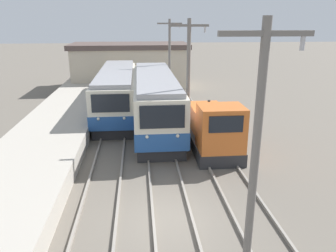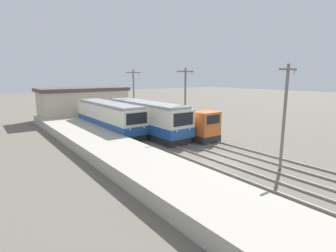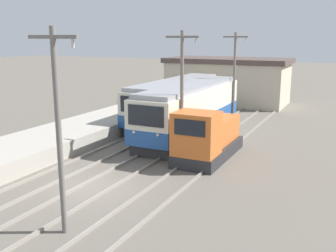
% 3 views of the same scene
% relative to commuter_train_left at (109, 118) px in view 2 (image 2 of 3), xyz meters
% --- Properties ---
extents(ground_plane, '(200.00, 200.00, 0.00)m').
position_rel_commuter_train_left_xyz_m(ground_plane, '(2.60, -14.92, -1.61)').
color(ground_plane, '#665E54').
extents(platform_left, '(4.50, 54.00, 0.96)m').
position_rel_commuter_train_left_xyz_m(platform_left, '(-3.65, -14.92, -1.13)').
color(platform_left, '#ADA599').
rests_on(platform_left, ground).
extents(track_left, '(1.54, 60.00, 0.14)m').
position_rel_commuter_train_left_xyz_m(track_left, '(-0.00, -14.92, -1.54)').
color(track_left, gray).
rests_on(track_left, ground).
extents(track_center, '(1.54, 60.00, 0.14)m').
position_rel_commuter_train_left_xyz_m(track_center, '(2.80, -14.92, -1.54)').
color(track_center, gray).
rests_on(track_center, ground).
extents(track_right, '(1.54, 60.00, 0.14)m').
position_rel_commuter_train_left_xyz_m(track_right, '(5.80, -14.92, -1.54)').
color(track_right, gray).
rests_on(track_right, ground).
extents(commuter_train_left, '(2.84, 13.16, 3.45)m').
position_rel_commuter_train_left_xyz_m(commuter_train_left, '(0.00, 0.00, 0.00)').
color(commuter_train_left, '#28282B').
rests_on(commuter_train_left, ground).
extents(commuter_train_center, '(2.84, 13.21, 3.64)m').
position_rel_commuter_train_left_xyz_m(commuter_train_center, '(2.80, -3.55, 0.08)').
color(commuter_train_center, '#28282B').
rests_on(commuter_train_center, ground).
extents(shunting_locomotive, '(2.40, 5.98, 3.00)m').
position_rel_commuter_train_left_xyz_m(shunting_locomotive, '(5.80, -8.28, -0.41)').
color(shunting_locomotive, '#28282B').
rests_on(shunting_locomotive, ground).
extents(catenary_mast_near, '(2.00, 0.20, 7.20)m').
position_rel_commuter_train_left_xyz_m(catenary_mast_near, '(4.31, -18.80, 2.31)').
color(catenary_mast_near, slate).
rests_on(catenary_mast_near, ground).
extents(catenary_mast_mid, '(2.00, 0.20, 7.20)m').
position_rel_commuter_train_left_xyz_m(catenary_mast_mid, '(4.31, -8.53, 2.31)').
color(catenary_mast_mid, slate).
rests_on(catenary_mast_mid, ground).
extents(catenary_mast_far, '(2.00, 0.20, 7.20)m').
position_rel_commuter_train_left_xyz_m(catenary_mast_far, '(4.31, 1.74, 2.31)').
color(catenary_mast_far, slate).
rests_on(catenary_mast_far, ground).
extents(station_building, '(12.60, 6.30, 4.71)m').
position_rel_commuter_train_left_xyz_m(station_building, '(0.86, 11.08, 0.76)').
color(station_building, beige).
rests_on(station_building, ground).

